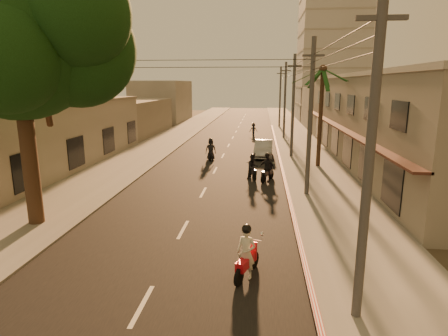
% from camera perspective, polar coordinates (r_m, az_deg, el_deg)
% --- Properties ---
extents(ground, '(160.00, 160.00, 0.00)m').
position_cam_1_polar(ground, '(15.53, -7.79, -12.09)').
color(ground, '#383023').
rests_on(ground, ground).
extents(road, '(10.00, 140.00, 0.02)m').
position_cam_1_polar(road, '(34.48, -0.15, 1.88)').
color(road, black).
rests_on(road, ground).
extents(sidewalk_right, '(5.00, 140.00, 0.12)m').
position_cam_1_polar(sidewalk_right, '(34.54, 12.33, 1.69)').
color(sidewalk_right, slate).
rests_on(sidewalk_right, ground).
extents(sidewalk_left, '(5.00, 140.00, 0.12)m').
position_cam_1_polar(sidewalk_left, '(35.99, -12.13, 2.13)').
color(sidewalk_left, slate).
rests_on(sidewalk_left, ground).
extents(curb_stripe, '(0.20, 60.00, 0.20)m').
position_cam_1_polar(curb_stripe, '(29.44, 8.77, 0.03)').
color(curb_stripe, red).
rests_on(curb_stripe, ground).
extents(shophouse_row, '(8.80, 34.20, 7.30)m').
position_cam_1_polar(shophouse_row, '(33.52, 24.11, 6.75)').
color(shophouse_row, gray).
rests_on(shophouse_row, ground).
extents(left_building, '(8.20, 24.20, 5.20)m').
position_cam_1_polar(left_building, '(32.93, -26.40, 4.61)').
color(left_building, '#A49E94').
rests_on(left_building, ground).
extents(distant_tower, '(12.10, 12.10, 28.00)m').
position_cam_1_polar(distant_tower, '(71.22, 16.64, 18.25)').
color(distant_tower, '#B7B5B2').
rests_on(distant_tower, ground).
extents(broadleaf_tree, '(9.60, 8.70, 12.10)m').
position_cam_1_polar(broadleaf_tree, '(18.85, -27.93, 17.37)').
color(broadleaf_tree, black).
rests_on(broadleaf_tree, ground).
extents(palm_tree, '(5.00, 5.00, 8.20)m').
position_cam_1_polar(palm_tree, '(30.05, 14.83, 13.56)').
color(palm_tree, black).
rests_on(palm_tree, ground).
extents(utility_poles, '(1.20, 48.26, 9.00)m').
position_cam_1_polar(utility_poles, '(33.81, 10.61, 12.58)').
color(utility_poles, '#38383A').
rests_on(utility_poles, ground).
extents(filler_right, '(8.00, 14.00, 6.00)m').
position_cam_1_polar(filler_right, '(59.74, 16.03, 8.87)').
color(filler_right, '#A49E94').
rests_on(filler_right, ground).
extents(filler_left_near, '(8.00, 14.00, 4.40)m').
position_cam_1_polar(filler_left_near, '(50.95, -14.50, 7.47)').
color(filler_left_near, '#A49E94').
rests_on(filler_left_near, ground).
extents(filler_left_far, '(8.00, 14.00, 7.00)m').
position_cam_1_polar(filler_left_far, '(68.03, -9.35, 10.01)').
color(filler_left_far, '#A49E94').
rests_on(filler_left_far, ground).
extents(scooter_red, '(1.05, 1.87, 1.93)m').
position_cam_1_polar(scooter_red, '(12.99, 3.44, -12.95)').
color(scooter_red, black).
rests_on(scooter_red, ground).
extents(scooter_mid_a, '(1.18, 1.78, 1.80)m').
position_cam_1_polar(scooter_mid_a, '(25.98, 4.38, 0.08)').
color(scooter_mid_a, black).
rests_on(scooter_mid_a, ground).
extents(scooter_mid_b, '(1.43, 1.87, 1.97)m').
position_cam_1_polar(scooter_mid_b, '(25.45, 6.59, -0.05)').
color(scooter_mid_b, black).
rests_on(scooter_mid_b, ground).
extents(scooter_far_a, '(0.99, 1.98, 1.95)m').
position_cam_1_polar(scooter_far_a, '(32.45, -2.03, 2.74)').
color(scooter_far_a, black).
rests_on(scooter_far_a, ground).
extents(scooter_far_b, '(1.03, 1.70, 1.66)m').
position_cam_1_polar(scooter_far_b, '(48.02, 4.51, 5.81)').
color(scooter_far_b, black).
rests_on(scooter_far_b, ground).
extents(parked_car, '(1.90, 4.65, 1.50)m').
position_cam_1_polar(parked_car, '(34.07, 6.04, 2.94)').
color(parked_car, '#9C9FA4').
rests_on(parked_car, ground).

